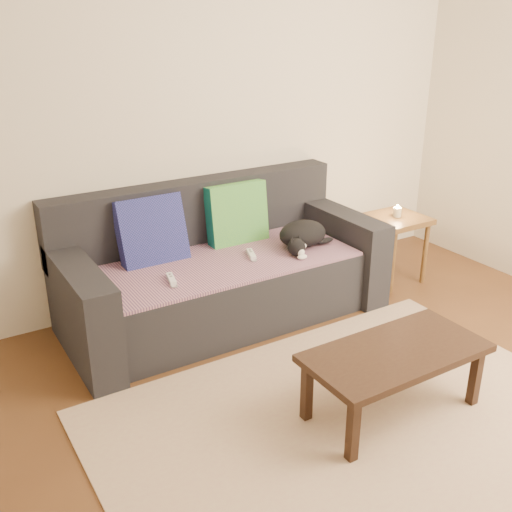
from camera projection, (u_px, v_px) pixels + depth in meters
The scene contains 13 objects.
ground at pixel (378, 445), 2.87m from camera, with size 4.50×4.50×0.00m, color brown.
back_wall at pixel (186, 113), 3.95m from camera, with size 4.50×0.04×2.60m, color beige.
sofa at pixel (221, 273), 3.99m from camera, with size 2.10×0.94×0.87m.
throw_blanket at pixel (227, 261), 3.87m from camera, with size 1.66×0.74×0.02m, color #482D54.
cushion_navy at pixel (151, 231), 3.81m from camera, with size 0.43×0.11×0.43m, color navy.
cushion_green at pixel (237, 215), 4.11m from camera, with size 0.43×0.11×0.43m, color #0E5C50.
cat at pixel (302, 235), 4.03m from camera, with size 0.42×0.35×0.18m.
wii_remote_a at pixel (171, 279), 3.54m from camera, with size 0.15×0.04×0.03m, color white.
wii_remote_b at pixel (251, 254), 3.90m from camera, with size 0.15×0.04×0.03m, color white.
side_table at pixel (396, 228), 4.48m from camera, with size 0.41×0.41×0.51m.
candle at pixel (397, 212), 4.43m from camera, with size 0.06×0.06×0.09m.
rug at pixel (357, 427), 2.98m from camera, with size 2.50×1.80×0.01m, color tan.
coffee_table at pixel (395, 358), 2.98m from camera, with size 0.93×0.47×0.37m.
Camera 1 is at (-1.70, -1.66, 1.93)m, focal length 42.00 mm.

